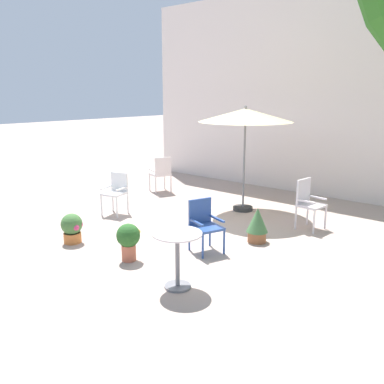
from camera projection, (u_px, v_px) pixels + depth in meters
name	position (u px, v px, depth m)	size (l,w,h in m)	color
ground_plane	(195.00, 232.00, 7.78)	(60.00, 60.00, 0.00)	tan
villa_facade	(307.00, 92.00, 10.43)	(9.89, 0.30, 5.12)	silver
patio_umbrella_0	(245.00, 117.00, 8.79)	(2.01, 2.01, 2.29)	#2D2D2D
cafe_table_0	(177.00, 250.00, 5.46)	(0.66, 0.66, 0.77)	white
patio_chair_0	(116.00, 190.00, 8.89)	(0.54, 0.56, 0.88)	white
patio_chair_1	(308.00, 200.00, 7.91)	(0.47, 0.50, 0.96)	silver
patio_chair_2	(161.00, 172.00, 10.83)	(0.60, 0.61, 0.94)	silver
patio_chair_3	(204.00, 222.00, 6.79)	(0.59, 0.57, 0.86)	#2E4D91
potted_plant_0	(72.00, 227.00, 7.19)	(0.39, 0.37, 0.52)	#CD7338
potted_plant_2	(257.00, 224.00, 7.22)	(0.38, 0.38, 0.62)	brown
potted_plant_3	(128.00, 239.00, 6.41)	(0.37, 0.37, 0.60)	#BC6449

